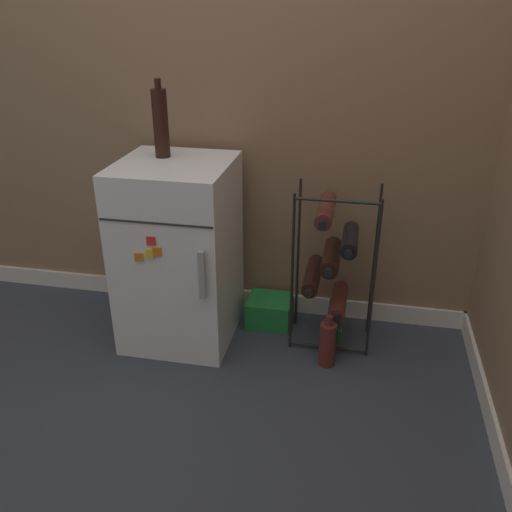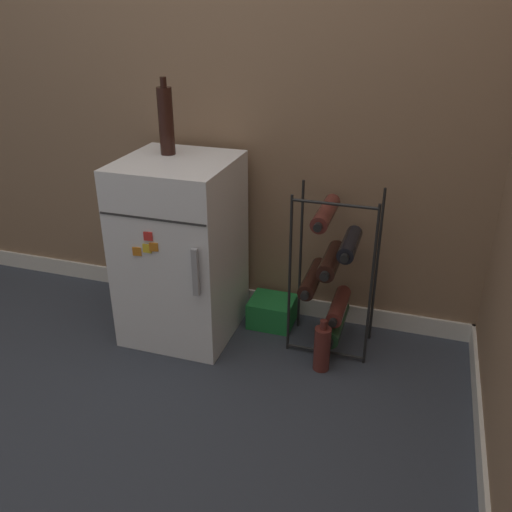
{
  "view_description": "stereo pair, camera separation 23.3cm",
  "coord_description": "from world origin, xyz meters",
  "px_view_note": "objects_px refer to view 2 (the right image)",
  "views": [
    {
      "loc": [
        0.4,
        -1.74,
        1.42
      ],
      "look_at": [
        -0.01,
        0.32,
        0.4
      ],
      "focal_mm": 38.0,
      "sensor_mm": 36.0,
      "label": 1
    },
    {
      "loc": [
        0.63,
        -1.68,
        1.42
      ],
      "look_at": [
        -0.01,
        0.32,
        0.4
      ],
      "focal_mm": 38.0,
      "sensor_mm": 36.0,
      "label": 2
    }
  ],
  "objects_px": {
    "mini_fridge": "(182,249)",
    "wine_rack": "(332,275)",
    "fridge_top_bottle": "(166,121)",
    "loose_bottle_floor": "(322,348)",
    "soda_box": "(272,311)"
  },
  "relations": [
    {
      "from": "fridge_top_bottle",
      "to": "loose_bottle_floor",
      "type": "xyz_separation_m",
      "value": [
        0.74,
        -0.19,
        -0.85
      ]
    },
    {
      "from": "soda_box",
      "to": "mini_fridge",
      "type": "bearing_deg",
      "value": -157.71
    },
    {
      "from": "wine_rack",
      "to": "loose_bottle_floor",
      "type": "distance_m",
      "value": 0.31
    },
    {
      "from": "soda_box",
      "to": "fridge_top_bottle",
      "type": "relative_size",
      "value": 0.65
    },
    {
      "from": "loose_bottle_floor",
      "to": "mini_fridge",
      "type": "bearing_deg",
      "value": 169.98
    },
    {
      "from": "mini_fridge",
      "to": "wine_rack",
      "type": "bearing_deg",
      "value": 5.89
    },
    {
      "from": "mini_fridge",
      "to": "fridge_top_bottle",
      "type": "distance_m",
      "value": 0.56
    },
    {
      "from": "wine_rack",
      "to": "soda_box",
      "type": "distance_m",
      "value": 0.41
    },
    {
      "from": "loose_bottle_floor",
      "to": "soda_box",
      "type": "bearing_deg",
      "value": 137.17
    },
    {
      "from": "mini_fridge",
      "to": "wine_rack",
      "type": "height_order",
      "value": "mini_fridge"
    },
    {
      "from": "mini_fridge",
      "to": "loose_bottle_floor",
      "type": "bearing_deg",
      "value": -10.02
    },
    {
      "from": "fridge_top_bottle",
      "to": "loose_bottle_floor",
      "type": "bearing_deg",
      "value": -14.56
    },
    {
      "from": "loose_bottle_floor",
      "to": "fridge_top_bottle",
      "type": "bearing_deg",
      "value": 165.44
    },
    {
      "from": "soda_box",
      "to": "fridge_top_bottle",
      "type": "distance_m",
      "value": 1.0
    },
    {
      "from": "soda_box",
      "to": "loose_bottle_floor",
      "type": "xyz_separation_m",
      "value": [
        0.29,
        -0.27,
        0.04
      ]
    }
  ]
}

